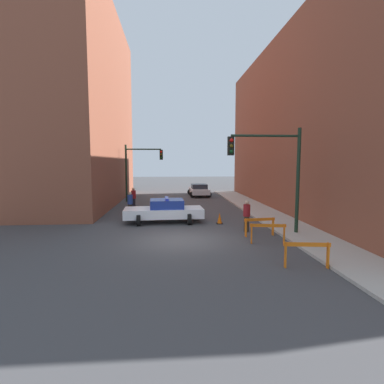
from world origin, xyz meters
TOP-DOWN VIEW (x-y plane):
  - ground_plane at (0.00, 0.00)m, footprint 120.00×120.00m
  - sidewalk_right at (6.20, 0.00)m, footprint 2.40×44.00m
  - building_corner_left at (-12.00, 14.00)m, footprint 14.00×20.00m
  - building_right at (13.40, 8.00)m, footprint 12.00×28.00m
  - traffic_light_near at (4.73, 0.63)m, footprint 3.64×0.35m
  - traffic_light_far at (-3.30, 13.94)m, footprint 3.44×0.35m
  - police_car at (-0.78, 4.20)m, footprint 4.78×2.51m
  - parked_car_near at (2.68, 17.96)m, footprint 2.34×4.34m
  - pedestrian_crossing at (-3.13, 6.48)m, footprint 0.39×0.39m
  - pedestrian_corner at (-3.27, 9.65)m, footprint 0.42×0.42m
  - pedestrian_sidewalk at (3.56, 1.46)m, footprint 0.39×0.39m
  - barrier_front at (4.23, -4.04)m, footprint 1.59×0.36m
  - barrier_mid at (3.90, -0.93)m, footprint 1.59×0.37m
  - barrier_back at (3.96, 0.48)m, footprint 1.59×0.36m
  - traffic_cone at (2.48, 3.56)m, footprint 0.36×0.36m

SIDE VIEW (x-z plane):
  - ground_plane at x=0.00m, z-range 0.00..0.00m
  - sidewalk_right at x=6.20m, z-range 0.00..0.12m
  - traffic_cone at x=2.48m, z-range -0.01..0.65m
  - barrier_front at x=4.23m, z-range 0.17..1.07m
  - barrier_mid at x=3.90m, z-range 0.17..1.07m
  - barrier_back at x=3.96m, z-range 0.17..1.07m
  - parked_car_near at x=2.68m, z-range 0.02..1.33m
  - police_car at x=-0.78m, z-range -0.04..1.48m
  - pedestrian_crossing at x=-3.13m, z-range 0.03..1.69m
  - pedestrian_corner at x=-3.27m, z-range 0.03..1.69m
  - pedestrian_sidewalk at x=3.56m, z-range 0.03..1.69m
  - traffic_light_far at x=-3.30m, z-range 0.80..6.00m
  - traffic_light_near at x=4.73m, z-range 0.93..6.13m
  - building_right at x=13.40m, z-range 0.00..12.88m
  - building_corner_left at x=-12.00m, z-range 0.00..16.82m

